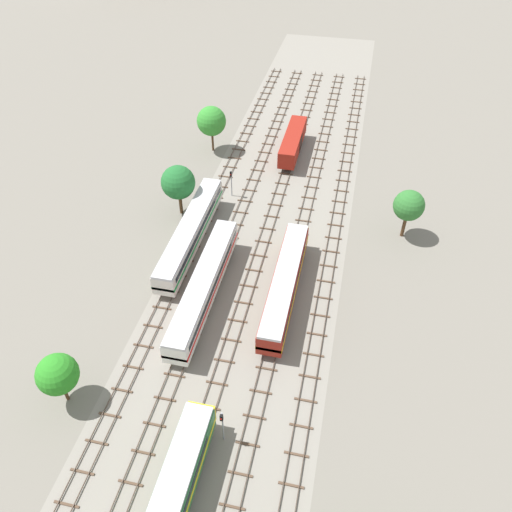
{
  "coord_description": "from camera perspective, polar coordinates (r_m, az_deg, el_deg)",
  "views": [
    {
      "loc": [
        10.91,
        4.78,
        46.56
      ],
      "look_at": [
        0.0,
        53.79,
        1.5
      ],
      "focal_mm": 35.72,
      "sensor_mm": 36.0,
      "label": 1
    }
  ],
  "objects": [
    {
      "name": "track_centre",
      "position": [
        70.14,
        4.39,
        0.31
      ],
      "size": [
        2.4,
        126.0,
        0.29
      ],
      "color": "#47382D",
      "rests_on": "ground"
    },
    {
      "name": "signal_post_near",
      "position": [
        50.3,
        -3.79,
        -18.19
      ],
      "size": [
        0.28,
        0.47,
        4.71
      ],
      "color": "gray",
      "rests_on": "ground"
    },
    {
      "name": "track_left",
      "position": [
        71.61,
        -3.19,
        1.42
      ],
      "size": [
        2.4,
        126.0,
        0.29
      ],
      "color": "#47382D",
      "rests_on": "ground"
    },
    {
      "name": "passenger_coach_left_near",
      "position": [
        62.32,
        -5.86,
        -3.22
      ],
      "size": [
        2.96,
        22.0,
        3.8
      ],
      "color": "white",
      "rests_on": "ground"
    },
    {
      "name": "track_centre_right",
      "position": [
        69.88,
        8.27,
        -0.26
      ],
      "size": [
        2.4,
        126.0,
        0.29
      ],
      "color": "#47382D",
      "rests_on": "ground"
    },
    {
      "name": "ground_plane",
      "position": [
        70.07,
        0.39,
        0.27
      ],
      "size": [
        480.0,
        480.0,
        0.0
      ],
      "primitive_type": "plane",
      "color": "slate"
    },
    {
      "name": "track_far_left",
      "position": [
        72.81,
        -6.83,
        1.94
      ],
      "size": [
        2.4,
        126.0,
        0.29
      ],
      "color": "#47382D",
      "rests_on": "ground"
    },
    {
      "name": "lineside_tree_4",
      "position": [
        55.13,
        -21.35,
        -12.25
      ],
      "size": [
        4.23,
        4.23,
        6.47
      ],
      "color": "#4C331E",
      "rests_on": "ground"
    },
    {
      "name": "freight_boxcar_centre_left_far",
      "position": [
        90.6,
        4.14,
        12.66
      ],
      "size": [
        2.87,
        14.0,
        3.6
      ],
      "color": "maroon",
      "rests_on": "ground"
    },
    {
      "name": "track_centre_left",
      "position": [
        70.72,
        0.57,
        0.87
      ],
      "size": [
        2.4,
        126.0,
        0.29
      ],
      "color": "#47382D",
      "rests_on": "ground"
    },
    {
      "name": "lineside_tree_3",
      "position": [
        75.02,
        -8.71,
        8.13
      ],
      "size": [
        4.98,
        4.98,
        7.94
      ],
      "color": "#4C331E",
      "rests_on": "ground"
    },
    {
      "name": "passenger_coach_far_left_midfar",
      "position": [
        70.21,
        -7.35,
        2.75
      ],
      "size": [
        2.96,
        22.0,
        3.8
      ],
      "color": "beige",
      "rests_on": "ground"
    },
    {
      "name": "ballast_bed",
      "position": [
        70.07,
        0.39,
        0.27
      ],
      "size": [
        23.16,
        176.0,
        0.01
      ],
      "primitive_type": "cube",
      "color": "gray",
      "rests_on": "ground"
    },
    {
      "name": "lineside_tree_2",
      "position": [
        72.89,
        16.74,
        5.42
      ],
      "size": [
        4.29,
        4.29,
        7.45
      ],
      "color": "#4C331E",
      "rests_on": "ground"
    },
    {
      "name": "signal_post_mid",
      "position": [
        79.3,
        -2.79,
        8.49
      ],
      "size": [
        0.28,
        0.47,
        4.59
      ],
      "color": "gray",
      "rests_on": "ground"
    },
    {
      "name": "diesel_railcar_centre_mid",
      "position": [
        62.25,
        3.24,
        -3.11
      ],
      "size": [
        2.96,
        20.5,
        3.8
      ],
      "color": "maroon",
      "rests_on": "ground"
    },
    {
      "name": "lineside_tree_0",
      "position": [
        90.39,
        -5.02,
        14.81
      ],
      "size": [
        5.04,
        5.04,
        8.15
      ],
      "color": "#4C331E",
      "rests_on": "ground"
    }
  ]
}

